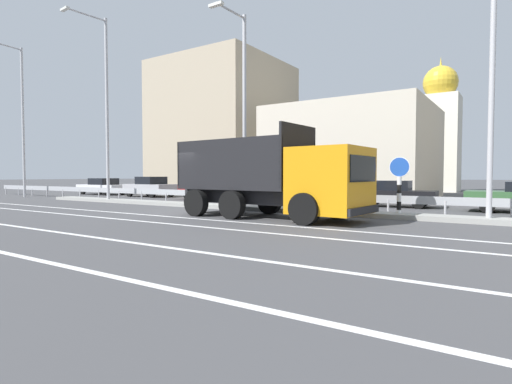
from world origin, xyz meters
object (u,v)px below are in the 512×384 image
object	(u,v)px
parked_car_4	(395,193)
parked_car_3	(299,190)
street_lamp_3	(491,79)
parked_car_0	(103,186)
parked_car_2	(214,189)
street_lamp_1	(104,101)
parked_car_1	(150,187)
median_road_sign	(399,186)
street_lamp_2	(242,102)
street_lamp_0	(20,115)
dump_truck	(291,184)
church_tower	(440,131)

from	to	relation	value
parked_car_4	parked_car_3	bearing A→B (deg)	-94.13
street_lamp_3	parked_car_4	size ratio (longest dim) A/B	2.12
parked_car_0	parked_car_2	xyz separation A→B (m)	(12.43, -0.55, 0.02)
street_lamp_1	parked_car_1	xyz separation A→B (m)	(-2.46, 5.69, -5.24)
street_lamp_3	parked_car_0	xyz separation A→B (m)	(-28.28, 5.74, -4.03)
parked_car_0	parked_car_2	bearing A→B (deg)	-91.69
parked_car_1	parked_car_2	world-z (taller)	parked_car_1
parked_car_3	parked_car_4	xyz separation A→B (m)	(5.44, -0.05, -0.09)
median_road_sign	street_lamp_2	size ratio (longest dim) A/B	0.25
street_lamp_0	parked_car_1	bearing A→B (deg)	37.16
street_lamp_0	parked_car_2	xyz separation A→B (m)	(13.86, 5.24, -5.29)
street_lamp_3	parked_car_1	bearing A→B (deg)	165.97
dump_truck	street_lamp_3	world-z (taller)	street_lamp_3
parked_car_1	street_lamp_1	bearing A→B (deg)	-156.10
dump_truck	street_lamp_0	world-z (taller)	street_lamp_0
street_lamp_3	dump_truck	bearing A→B (deg)	-158.66
dump_truck	street_lamp_0	xyz separation A→B (m)	(-23.65, 2.32, 4.71)
street_lamp_1	parked_car_4	xyz separation A→B (m)	(15.41, 5.79, -5.31)
street_lamp_1	street_lamp_3	world-z (taller)	street_lamp_1
parked_car_1	church_tower	world-z (taller)	church_tower
street_lamp_1	church_tower	world-z (taller)	church_tower
street_lamp_2	parked_car_2	bearing A→B (deg)	139.17
street_lamp_1	parked_car_0	distance (m)	11.57
street_lamp_2	parked_car_4	size ratio (longest dim) A/B	2.26
median_road_sign	parked_car_1	world-z (taller)	median_road_sign
parked_car_4	church_tower	xyz separation A→B (m)	(-1.37, 22.02, 5.31)
dump_truck	parked_car_0	size ratio (longest dim) A/B	1.56
street_lamp_3	parked_car_2	distance (m)	17.15
street_lamp_3	parked_car_3	world-z (taller)	street_lamp_3
median_road_sign	parked_car_0	bearing A→B (deg)	167.61
dump_truck	street_lamp_1	size ratio (longest dim) A/B	0.70
dump_truck	median_road_sign	distance (m)	4.06
street_lamp_1	parked_car_0	bearing A→B (deg)	145.25
parked_car_4	street_lamp_1	bearing A→B (deg)	-73.06
dump_truck	parked_car_3	size ratio (longest dim) A/B	1.89
parked_car_0	dump_truck	bearing A→B (deg)	-109.18
street_lamp_1	parked_car_4	size ratio (longest dim) A/B	2.74
street_lamp_2	church_tower	world-z (taller)	church_tower
parked_car_3	street_lamp_3	bearing A→B (deg)	58.14
street_lamp_0	parked_car_3	xyz separation A→B (m)	(19.85, 5.77, -5.24)
parked_car_0	church_tower	size ratio (longest dim) A/B	0.37
parked_car_2	church_tower	xyz separation A→B (m)	(10.06, 22.51, 5.28)
street_lamp_1	parked_car_4	world-z (taller)	street_lamp_1
parked_car_0	parked_car_4	bearing A→B (deg)	-89.31
parked_car_0	street_lamp_3	bearing A→B (deg)	-100.62
street_lamp_0	parked_car_2	world-z (taller)	street_lamp_0
street_lamp_0	parked_car_4	distance (m)	26.47
street_lamp_0	street_lamp_2	size ratio (longest dim) A/B	1.22
parked_car_0	street_lamp_2	bearing A→B (deg)	-106.33
street_lamp_1	parked_car_0	size ratio (longest dim) A/B	2.22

